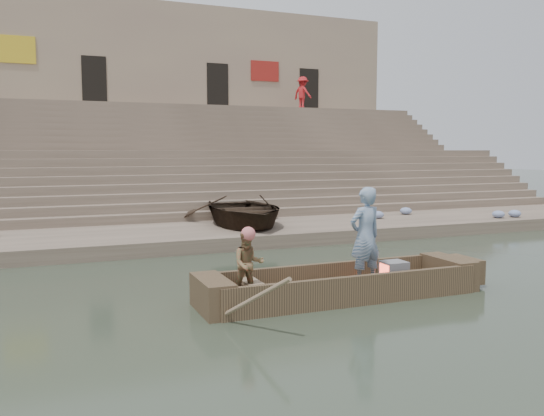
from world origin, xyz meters
TOP-DOWN VIEW (x-y plane):
  - ground at (0.00, 0.00)m, footprint 120.00×120.00m
  - lower_landing at (0.00, 8.00)m, footprint 32.00×4.00m
  - mid_landing at (0.00, 15.50)m, footprint 32.00×3.00m
  - upper_landing at (0.00, 22.50)m, footprint 32.00×3.00m
  - ghat_steps at (0.00, 17.19)m, footprint 32.00×11.00m
  - building_wall at (0.00, 26.50)m, footprint 32.00×5.07m
  - main_rowboat at (0.36, 0.58)m, footprint 5.00×1.30m
  - rowboat_trim at (0.57, 0.57)m, footprint 6.04×2.63m
  - standing_man at (0.84, 0.51)m, footprint 0.75×0.55m
  - rowing_man at (-1.54, 0.53)m, footprint 0.64×0.53m
  - television at (1.55, 0.58)m, footprint 0.46×0.42m
  - beached_rowboat at (1.09, 8.38)m, footprint 3.78×5.02m
  - pedestrian at (9.63, 22.03)m, footprint 1.15×1.42m
  - cloth_bundles at (5.77, 7.92)m, footprint 17.65×2.67m

SIDE VIEW (x-z plane):
  - ground at x=0.00m, z-range 0.00..0.00m
  - main_rowboat at x=0.36m, z-range 0.00..0.22m
  - lower_landing at x=0.00m, z-range 0.00..0.40m
  - rowboat_trim at x=0.57m, z-range -0.63..1.24m
  - television at x=1.55m, z-range 0.22..0.62m
  - cloth_bundles at x=5.77m, z-range 0.40..0.66m
  - rowing_man at x=-1.54m, z-range 0.22..1.41m
  - beached_rowboat at x=1.09m, z-range 0.40..1.38m
  - standing_man at x=0.84m, z-range 0.22..2.13m
  - mid_landing at x=0.00m, z-range 0.00..2.80m
  - ghat_steps at x=0.00m, z-range -0.80..4.40m
  - upper_landing at x=0.00m, z-range 0.00..5.20m
  - building_wall at x=0.00m, z-range 0.00..11.20m
  - pedestrian at x=9.63m, z-range 5.20..7.12m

